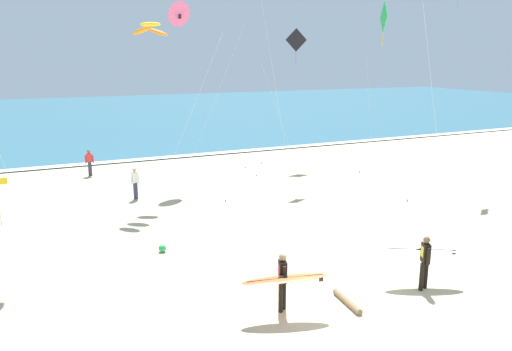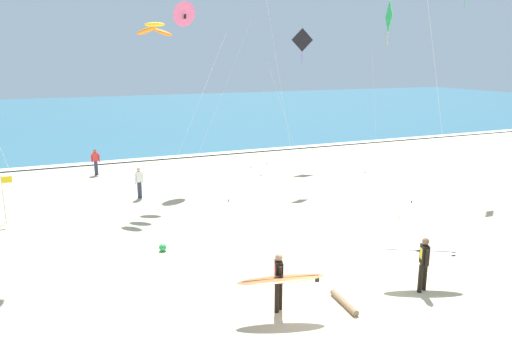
{
  "view_description": "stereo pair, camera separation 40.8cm",
  "coord_description": "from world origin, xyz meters",
  "px_view_note": "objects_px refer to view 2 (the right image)",
  "views": [
    {
      "loc": [
        -7.0,
        -10.54,
        6.88
      ],
      "look_at": [
        -0.12,
        4.61,
        2.84
      ],
      "focal_mm": 34.09,
      "sensor_mm": 36.0,
      "label": 1
    },
    {
      "loc": [
        -6.63,
        -10.71,
        6.88
      ],
      "look_at": [
        -0.12,
        4.61,
        2.84
      ],
      "focal_mm": 34.09,
      "sensor_mm": 36.0,
      "label": 2
    }
  ],
  "objects_px": {
    "surfer_trailing": "(422,256)",
    "driftwood_log": "(344,302)",
    "bystander_red_top": "(96,162)",
    "lifeguard_flag": "(4,195)",
    "kite_diamond_emerald_low": "(388,21)",
    "bystander_white_top": "(139,182)",
    "kite_diamond_charcoal_mid": "(301,43)",
    "beach_ball": "(163,247)",
    "kite_delta_rose_near": "(184,15)",
    "surfer_lead": "(280,279)",
    "kite_arc_golden_distant": "(155,30)"
  },
  "relations": [
    {
      "from": "lifeguard_flag",
      "to": "driftwood_log",
      "type": "height_order",
      "value": "lifeguard_flag"
    },
    {
      "from": "kite_delta_rose_near",
      "to": "driftwood_log",
      "type": "xyz_separation_m",
      "value": [
        0.06,
        -16.23,
        -9.06
      ]
    },
    {
      "from": "bystander_white_top",
      "to": "kite_diamond_charcoal_mid",
      "type": "bearing_deg",
      "value": 21.84
    },
    {
      "from": "kite_diamond_charcoal_mid",
      "to": "beach_ball",
      "type": "bearing_deg",
      "value": -135.06
    },
    {
      "from": "kite_diamond_charcoal_mid",
      "to": "beach_ball",
      "type": "distance_m",
      "value": 18.57
    },
    {
      "from": "kite_diamond_emerald_low",
      "to": "driftwood_log",
      "type": "bearing_deg",
      "value": -130.9
    },
    {
      "from": "kite_diamond_emerald_low",
      "to": "bystander_red_top",
      "type": "distance_m",
      "value": 18.33
    },
    {
      "from": "lifeguard_flag",
      "to": "kite_diamond_emerald_low",
      "type": "bearing_deg",
      "value": -5.73
    },
    {
      "from": "surfer_lead",
      "to": "kite_diamond_charcoal_mid",
      "type": "bearing_deg",
      "value": 60.51
    },
    {
      "from": "kite_delta_rose_near",
      "to": "kite_arc_golden_distant",
      "type": "distance_m",
      "value": 3.87
    },
    {
      "from": "surfer_lead",
      "to": "kite_delta_rose_near",
      "type": "height_order",
      "value": "kite_delta_rose_near"
    },
    {
      "from": "surfer_lead",
      "to": "bystander_white_top",
      "type": "distance_m",
      "value": 13.13
    },
    {
      "from": "kite_arc_golden_distant",
      "to": "lifeguard_flag",
      "type": "distance_m",
      "value": 9.97
    },
    {
      "from": "surfer_trailing",
      "to": "bystander_red_top",
      "type": "bearing_deg",
      "value": 111.54
    },
    {
      "from": "driftwood_log",
      "to": "kite_diamond_emerald_low",
      "type": "bearing_deg",
      "value": 49.1
    },
    {
      "from": "surfer_lead",
      "to": "kite_arc_golden_distant",
      "type": "xyz_separation_m",
      "value": [
        -0.39,
        12.91,
        7.14
      ]
    },
    {
      "from": "kite_delta_rose_near",
      "to": "kite_diamond_charcoal_mid",
      "type": "height_order",
      "value": "kite_delta_rose_near"
    },
    {
      "from": "kite_arc_golden_distant",
      "to": "bystander_white_top",
      "type": "distance_m",
      "value": 7.46
    },
    {
      "from": "surfer_lead",
      "to": "surfer_trailing",
      "type": "relative_size",
      "value": 1.01
    },
    {
      "from": "bystander_red_top",
      "to": "lifeguard_flag",
      "type": "relative_size",
      "value": 0.76
    },
    {
      "from": "kite_arc_golden_distant",
      "to": "lifeguard_flag",
      "type": "height_order",
      "value": "kite_arc_golden_distant"
    },
    {
      "from": "surfer_trailing",
      "to": "kite_delta_rose_near",
      "type": "relative_size",
      "value": 0.24
    },
    {
      "from": "surfer_trailing",
      "to": "kite_diamond_emerald_low",
      "type": "distance_m",
      "value": 13.81
    },
    {
      "from": "kite_diamond_charcoal_mid",
      "to": "driftwood_log",
      "type": "relative_size",
      "value": 6.43
    },
    {
      "from": "surfer_lead",
      "to": "bystander_white_top",
      "type": "bearing_deg",
      "value": 96.66
    },
    {
      "from": "kite_diamond_charcoal_mid",
      "to": "kite_diamond_emerald_low",
      "type": "relative_size",
      "value": 0.91
    },
    {
      "from": "lifeguard_flag",
      "to": "driftwood_log",
      "type": "xyz_separation_m",
      "value": [
        9.32,
        -11.71,
        -1.17
      ]
    },
    {
      "from": "bystander_red_top",
      "to": "beach_ball",
      "type": "height_order",
      "value": "bystander_red_top"
    },
    {
      "from": "surfer_trailing",
      "to": "bystander_red_top",
      "type": "relative_size",
      "value": 1.5
    },
    {
      "from": "kite_delta_rose_near",
      "to": "lifeguard_flag",
      "type": "relative_size",
      "value": 4.69
    },
    {
      "from": "surfer_lead",
      "to": "kite_diamond_emerald_low",
      "type": "bearing_deg",
      "value": 42.48
    },
    {
      "from": "surfer_lead",
      "to": "lifeguard_flag",
      "type": "distance_m",
      "value": 13.61
    },
    {
      "from": "lifeguard_flag",
      "to": "surfer_trailing",
      "type": "bearing_deg",
      "value": -44.22
    },
    {
      "from": "surfer_trailing",
      "to": "kite_diamond_charcoal_mid",
      "type": "relative_size",
      "value": 0.27
    },
    {
      "from": "kite_arc_golden_distant",
      "to": "driftwood_log",
      "type": "height_order",
      "value": "kite_arc_golden_distant"
    },
    {
      "from": "beach_ball",
      "to": "driftwood_log",
      "type": "height_order",
      "value": "beach_ball"
    },
    {
      "from": "surfer_trailing",
      "to": "driftwood_log",
      "type": "distance_m",
      "value": 2.89
    },
    {
      "from": "bystander_white_top",
      "to": "driftwood_log",
      "type": "relative_size",
      "value": 1.17
    },
    {
      "from": "surfer_trailing",
      "to": "kite_delta_rose_near",
      "type": "xyz_separation_m",
      "value": [
        -2.79,
        16.24,
        8.11
      ]
    },
    {
      "from": "driftwood_log",
      "to": "kite_delta_rose_near",
      "type": "bearing_deg",
      "value": 90.23
    },
    {
      "from": "bystander_white_top",
      "to": "surfer_trailing",
      "type": "bearing_deg",
      "value": -65.28
    },
    {
      "from": "bystander_white_top",
      "to": "surfer_lead",
      "type": "bearing_deg",
      "value": -83.34
    },
    {
      "from": "surfer_trailing",
      "to": "beach_ball",
      "type": "height_order",
      "value": "surfer_trailing"
    },
    {
      "from": "bystander_white_top",
      "to": "beach_ball",
      "type": "bearing_deg",
      "value": -93.61
    },
    {
      "from": "kite_delta_rose_near",
      "to": "lifeguard_flag",
      "type": "distance_m",
      "value": 12.97
    },
    {
      "from": "kite_diamond_charcoal_mid",
      "to": "lifeguard_flag",
      "type": "bearing_deg",
      "value": -160.26
    },
    {
      "from": "bystander_red_top",
      "to": "bystander_white_top",
      "type": "distance_m",
      "value": 6.29
    },
    {
      "from": "surfer_trailing",
      "to": "bystander_white_top",
      "type": "bearing_deg",
      "value": 114.72
    },
    {
      "from": "kite_diamond_charcoal_mid",
      "to": "kite_diamond_emerald_low",
      "type": "height_order",
      "value": "kite_diamond_emerald_low"
    },
    {
      "from": "kite_diamond_charcoal_mid",
      "to": "driftwood_log",
      "type": "height_order",
      "value": "kite_diamond_charcoal_mid"
    }
  ]
}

